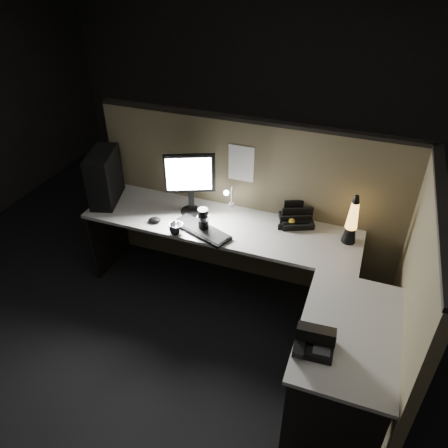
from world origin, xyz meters
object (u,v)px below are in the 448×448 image
(pc_tower, at_px, (104,177))
(monitor, at_px, (190,178))
(desk_phone, at_px, (314,341))
(keyboard, at_px, (201,230))
(lava_lamp, at_px, (352,223))

(pc_tower, height_order, monitor, monitor)
(desk_phone, bearing_deg, keyboard, 137.94)
(keyboard, bearing_deg, desk_phone, -17.22)
(lava_lamp, bearing_deg, desk_phone, -93.32)
(keyboard, xyz_separation_m, desk_phone, (1.06, -0.84, 0.04))
(pc_tower, distance_m, monitor, 0.79)
(lava_lamp, bearing_deg, pc_tower, -177.06)
(pc_tower, bearing_deg, monitor, -10.45)
(desk_phone, bearing_deg, pc_tower, 150.09)
(monitor, bearing_deg, keyboard, -75.40)
(pc_tower, xyz_separation_m, lava_lamp, (2.10, 0.11, -0.06))
(lava_lamp, bearing_deg, monitor, -178.92)
(monitor, xyz_separation_m, desk_phone, (1.25, -1.09, -0.27))
(lava_lamp, xyz_separation_m, desk_phone, (-0.06, -1.12, -0.12))
(lava_lamp, relative_size, desk_phone, 1.67)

